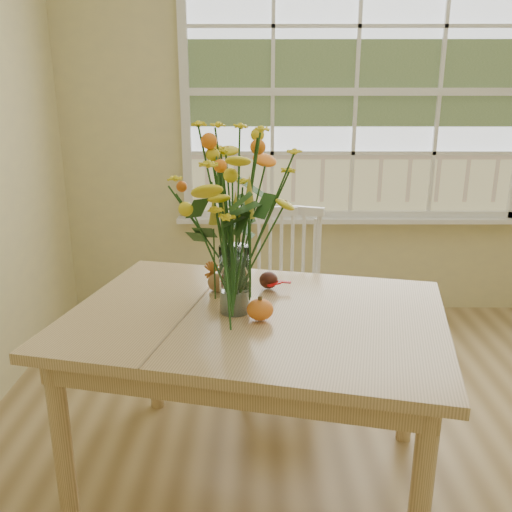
{
  "coord_description": "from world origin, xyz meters",
  "views": [
    {
      "loc": [
        -0.64,
        -1.51,
        1.58
      ],
      "look_at": [
        -0.65,
        0.42,
        0.98
      ],
      "focal_mm": 38.0,
      "sensor_mm": 36.0,
      "label": 1
    }
  ],
  "objects": [
    {
      "name": "wall_back",
      "position": [
        0.0,
        2.25,
        1.35
      ],
      "size": [
        4.0,
        0.02,
        2.7
      ],
      "primitive_type": "cube",
      "color": "beige",
      "rests_on": "floor"
    },
    {
      "name": "pumpkin",
      "position": [
        -0.63,
        0.32,
        0.79
      ],
      "size": [
        0.1,
        0.1,
        0.08
      ],
      "primitive_type": "ellipsoid",
      "color": "orange",
      "rests_on": "dining_table"
    },
    {
      "name": "windsor_chair",
      "position": [
        -0.52,
        1.2,
        0.53
      ],
      "size": [
        0.45,
        0.43,
        0.95
      ],
      "rotation": [
        0.0,
        0.0,
        -0.02
      ],
      "color": "white",
      "rests_on": "floor"
    },
    {
      "name": "window",
      "position": [
        0.0,
        2.21,
        1.53
      ],
      "size": [
        2.42,
        0.12,
        1.74
      ],
      "color": "silver",
      "rests_on": "wall_back"
    },
    {
      "name": "flower_vase",
      "position": [
        -0.73,
        0.4,
        1.14
      ],
      "size": [
        0.54,
        0.54,
        0.65
      ],
      "color": "white",
      "rests_on": "dining_table"
    },
    {
      "name": "dark_gourd",
      "position": [
        -0.6,
        0.65,
        0.79
      ],
      "size": [
        0.13,
        0.08,
        0.07
      ],
      "color": "#38160F",
      "rests_on": "dining_table"
    },
    {
      "name": "turkey_figurine",
      "position": [
        -0.8,
        0.58,
        0.81
      ],
      "size": [
        0.12,
        0.11,
        0.12
      ],
      "rotation": [
        0.0,
        0.0,
        -0.48
      ],
      "color": "#CCB78C",
      "rests_on": "dining_table"
    },
    {
      "name": "dining_table",
      "position": [
        -0.65,
        0.4,
        0.66
      ],
      "size": [
        1.6,
        1.29,
        0.76
      ],
      "rotation": [
        0.0,
        0.0,
        -0.22
      ],
      "color": "tan",
      "rests_on": "floor"
    }
  ]
}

